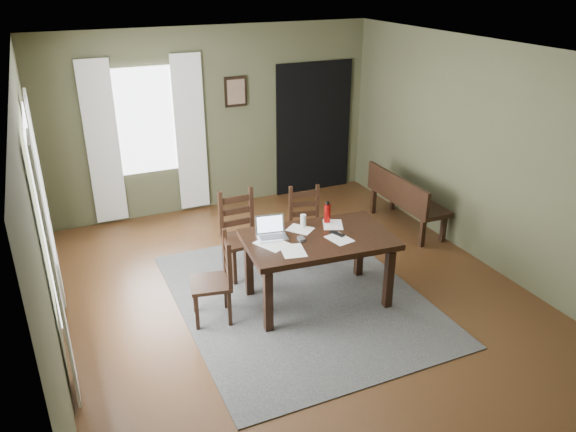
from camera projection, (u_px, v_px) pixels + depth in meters
name	position (u px, v px, depth m)	size (l,w,h in m)	color
ground	(299.00, 298.00, 6.38)	(5.00, 6.00, 0.01)	#492C16
room_shell	(300.00, 145.00, 5.64)	(5.02, 6.02, 2.71)	#494A30
rug	(299.00, 297.00, 6.38)	(2.60, 3.20, 0.01)	#434343
dining_table	(318.00, 245.00, 6.05)	(1.66, 1.08, 0.79)	black
chair_end	(215.00, 280.00, 5.83)	(0.49, 0.49, 0.95)	black
chair_back_left	(241.00, 235.00, 6.70)	(0.46, 0.46, 1.03)	black
chair_back_right	(306.00, 225.00, 7.09)	(0.49, 0.49, 0.92)	black
bench	(404.00, 196.00, 7.90)	(0.46, 1.42, 0.80)	black
laptop	(271.00, 231.00, 6.00)	(0.35, 0.30, 0.22)	#B7B7BC
computer_mouse	(301.00, 239.00, 5.92)	(0.06, 0.10, 0.03)	#3F3F42
tv_remote	(337.00, 234.00, 6.05)	(0.05, 0.18, 0.02)	black
drinking_glass	(303.00, 221.00, 6.22)	(0.06, 0.06, 0.14)	silver
water_bottle	(327.00, 213.00, 6.30)	(0.08, 0.08, 0.25)	#A60F0C
paper_a	(272.00, 244.00, 5.85)	(0.25, 0.33, 0.00)	white
paper_b	(339.00, 239.00, 5.96)	(0.21, 0.27, 0.00)	white
paper_c	(300.00, 229.00, 6.17)	(0.21, 0.27, 0.00)	white
paper_d	(333.00, 225.00, 6.28)	(0.21, 0.27, 0.00)	white
paper_e	(293.00, 251.00, 5.71)	(0.23, 0.30, 0.00)	white
window_left	(42.00, 210.00, 5.03)	(0.01, 1.30, 1.70)	white
window_back	(146.00, 121.00, 7.88)	(1.00, 0.01, 1.50)	white
curtain_left_near	(56.00, 276.00, 4.46)	(0.03, 0.48, 2.30)	silver
curtain_left_far	(46.00, 203.00, 5.83)	(0.03, 0.48, 2.30)	silver
curtain_back_left	(103.00, 144.00, 7.73)	(0.44, 0.03, 2.30)	silver
curtain_back_right	(191.00, 134.00, 8.19)	(0.44, 0.03, 2.30)	silver
framed_picture	(236.00, 92.00, 8.26)	(0.34, 0.03, 0.44)	black
doorway_back	(314.00, 128.00, 9.03)	(1.30, 0.03, 2.10)	black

